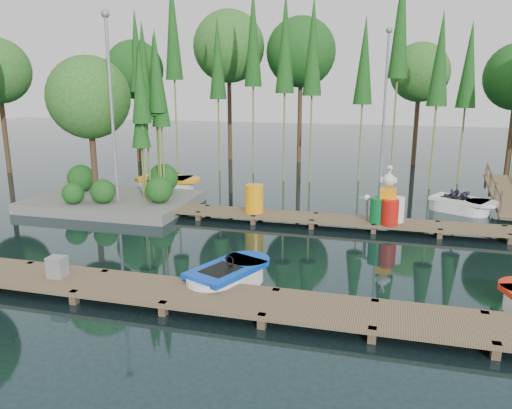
% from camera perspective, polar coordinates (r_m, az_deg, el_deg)
% --- Properties ---
extents(ground_plane, '(90.00, 90.00, 0.00)m').
position_cam_1_polar(ground_plane, '(15.39, -2.29, -4.29)').
color(ground_plane, '#1B2F33').
extents(near_dock, '(18.00, 1.50, 0.50)m').
position_cam_1_polar(near_dock, '(11.38, -9.22, -9.95)').
color(near_dock, brown).
rests_on(near_dock, ground).
extents(far_dock, '(15.00, 1.20, 0.50)m').
position_cam_1_polar(far_dock, '(17.40, 3.32, -1.36)').
color(far_dock, brown).
rests_on(far_dock, ground).
extents(island, '(6.20, 4.20, 6.75)m').
position_cam_1_polar(island, '(20.36, -16.84, 8.75)').
color(island, slate).
rests_on(island, ground).
extents(tree_screen, '(34.42, 18.53, 10.31)m').
position_cam_1_polar(tree_screen, '(25.40, 0.47, 16.86)').
color(tree_screen, '#46311E').
rests_on(tree_screen, ground).
extents(lamp_island, '(0.30, 0.30, 7.25)m').
position_cam_1_polar(lamp_island, '(19.21, -16.26, 11.74)').
color(lamp_island, gray).
rests_on(lamp_island, ground).
extents(lamp_rear, '(0.30, 0.30, 7.25)m').
position_cam_1_polar(lamp_rear, '(24.94, 14.57, 12.21)').
color(lamp_rear, gray).
rests_on(lamp_rear, ground).
extents(ramp, '(1.50, 3.94, 1.49)m').
position_cam_1_polar(ramp, '(21.36, 27.24, 0.96)').
color(ramp, brown).
rests_on(ramp, ground).
extents(boat_blue, '(1.98, 2.70, 0.83)m').
position_cam_1_polar(boat_blue, '(12.06, -3.26, -8.33)').
color(boat_blue, white).
rests_on(boat_blue, ground).
extents(boat_yellow_far, '(2.97, 1.37, 1.48)m').
position_cam_1_polar(boat_yellow_far, '(22.88, -10.20, 2.36)').
color(boat_yellow_far, white).
rests_on(boat_yellow_far, ground).
extents(boat_white_far, '(2.76, 2.18, 1.19)m').
position_cam_1_polar(boat_white_far, '(20.34, 22.33, -0.05)').
color(boat_white_far, white).
rests_on(boat_white_far, ground).
extents(utility_cabinet, '(0.41, 0.34, 0.50)m').
position_cam_1_polar(utility_cabinet, '(12.74, -21.77, -6.64)').
color(utility_cabinet, gray).
rests_on(utility_cabinet, near_dock).
extents(yellow_barrel, '(0.66, 0.66, 0.99)m').
position_cam_1_polar(yellow_barrel, '(17.51, -0.21, 0.66)').
color(yellow_barrel, '#FF9E0D').
rests_on(yellow_barrel, far_dock).
extents(drum_cluster, '(1.10, 1.01, 1.89)m').
position_cam_1_polar(drum_cluster, '(16.75, 14.86, -0.20)').
color(drum_cluster, '#0B662A').
rests_on(drum_cluster, far_dock).
extents(seagull_post, '(0.55, 0.29, 0.87)m').
position_cam_1_polar(seagull_post, '(16.90, 12.54, 0.18)').
color(seagull_post, gray).
rests_on(seagull_post, far_dock).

